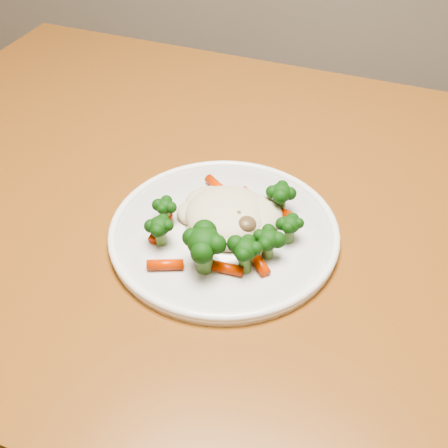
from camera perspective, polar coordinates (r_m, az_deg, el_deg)
name	(u,v)px	position (r m, az deg, el deg)	size (l,w,h in m)	color
dining_table	(247,256)	(0.80, 2.31, -3.27)	(1.25, 0.92, 0.75)	brown
plate	(224,233)	(0.67, 0.00, -0.91)	(0.27, 0.27, 0.01)	white
meal	(228,222)	(0.64, 0.38, 0.22)	(0.18, 0.19, 0.05)	beige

